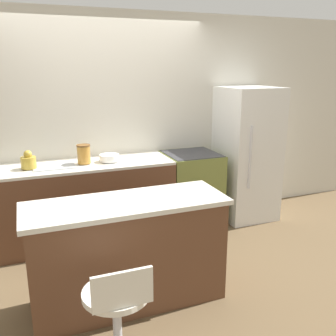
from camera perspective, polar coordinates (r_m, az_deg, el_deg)
The scene contains 10 objects.
ground_plane at distance 4.35m, azimuth -7.18°, elevation -11.79°, with size 14.00×14.00×0.00m, color brown.
wall_back at distance 4.60m, azimuth -9.86°, elevation 6.68°, with size 8.00×0.06×2.60m.
back_counter at distance 4.42m, azimuth -12.15°, elevation -5.07°, with size 1.94×0.64×0.92m.
kitchen_island at distance 3.24m, azimuth -6.13°, elevation -12.64°, with size 1.65×0.59×0.92m.
oven_range at distance 4.78m, azimuth 3.54°, elevation -3.16°, with size 0.66×0.65×0.92m.
refrigerator at distance 5.01m, azimuth 11.89°, elevation 2.14°, with size 0.68×0.73×1.72m.
stool_chair at distance 2.64m, azimuth -7.66°, elevation -21.29°, with size 0.44×0.44×0.81m.
kettle at distance 4.21m, azimuth -20.50°, elevation 0.98°, with size 0.16×0.16×0.19m.
mixing_bowl at distance 4.31m, azimuth -8.92°, elevation 1.56°, with size 0.22×0.22×0.08m.
canister_jar at distance 4.24m, azimuth -12.71°, elevation 2.09°, with size 0.15×0.15×0.21m.
Camera 1 is at (-0.89, -3.77, 1.97)m, focal length 40.00 mm.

